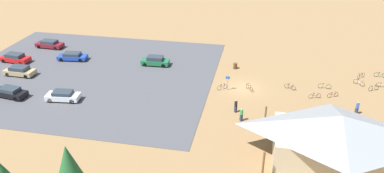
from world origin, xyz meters
name	(u,v)px	position (x,y,z in m)	size (l,w,h in m)	color
ground	(244,88)	(0.00, 0.00, 0.00)	(160.00, 160.00, 0.00)	#937047
parking_lot_asphalt	(89,73)	(23.43, -0.25, 0.03)	(37.66, 31.96, 0.05)	#4C4C51
bike_pavilion	(339,136)	(-10.08, 14.14, 2.91)	(14.48, 8.77, 5.22)	#C6B28E
trash_bin	(235,66)	(1.81, -6.35, 0.45)	(0.60, 0.60, 0.90)	brown
lot_sign	(228,81)	(2.21, 1.06, 1.41)	(0.56, 0.08, 2.20)	#99999E
bicycle_white_near_sign	(359,83)	(-15.94, -4.10, 0.37)	(1.29, 1.27, 0.82)	black
bicycle_green_front_row	(380,75)	(-19.57, -7.47, 0.37)	(1.80, 0.48, 0.84)	black
bicycle_orange_lone_west	(249,88)	(-0.79, 0.47, 0.37)	(1.03, 1.48, 0.84)	black
bicycle_red_mid_cluster	(333,95)	(-11.80, 0.34, 0.35)	(1.53, 0.84, 0.74)	black
bicycle_purple_yard_center	(222,87)	(2.93, 1.00, 0.37)	(1.30, 1.13, 0.81)	black
bicycle_teal_by_bin	(361,76)	(-16.67, -6.58, 0.36)	(1.26, 1.22, 0.84)	black
bicycle_blue_yard_left	(315,96)	(-9.43, 1.12, 0.35)	(1.63, 0.66, 0.77)	black
bicycle_silver_yard_front	(374,88)	(-17.57, -2.73, 0.39)	(1.55, 0.95, 0.82)	black
bicycle_yellow_lone_east	(325,86)	(-11.02, -2.00, 0.38)	(1.79, 0.48, 0.82)	black
bicycle_black_edge_south	(290,87)	(-6.31, -0.91, 0.37)	(1.53, 0.80, 0.82)	black
bicycle_white_trailside	(382,85)	(-19.00, -3.94, 0.35)	(1.60, 0.54, 0.74)	black
car_tan_far_end	(20,71)	(33.11, 2.39, 0.76)	(4.58, 2.01, 1.43)	tan
car_blue_second_row	(72,56)	(28.19, -4.53, 0.69)	(4.84, 2.36, 1.27)	#1E42B2
car_red_aisle_side	(15,58)	(36.85, -1.97, 0.76)	(4.87, 2.18, 1.44)	red
car_green_back_corner	(155,61)	(14.34, -5.15, 0.78)	(4.41, 1.91, 1.50)	#1E6B3D
car_white_front_row	(63,96)	(22.94, 8.20, 0.73)	(4.46, 2.18, 1.35)	white
car_black_near_entry	(10,92)	(30.28, 8.68, 0.73)	(4.64, 2.35, 1.36)	black
car_maroon_by_curb	(50,44)	(34.80, -8.89, 0.73)	(4.85, 2.12, 1.36)	maroon
visitor_near_lot	(241,114)	(-0.28, 8.61, 0.89)	(0.38, 0.40, 1.70)	#2D3347
visitor_at_bikes	(357,108)	(-14.02, 4.34, 0.92)	(0.40, 0.40, 1.75)	#2D3347
visitor_by_pavilion	(236,106)	(0.56, 6.75, 0.93)	(0.39, 0.40, 1.77)	#2D3347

